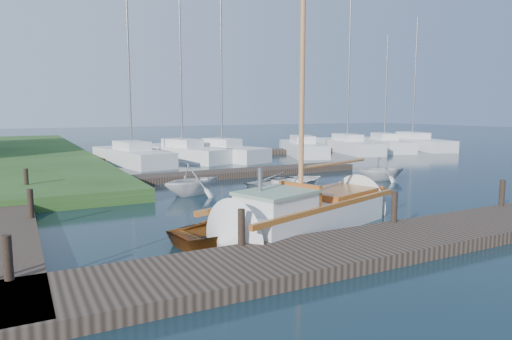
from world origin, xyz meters
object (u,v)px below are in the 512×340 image
mooring_post_5 (26,179)px  marina_boat_0 (132,155)px  tender_c (290,180)px  mooring_post_1 (241,227)px  mooring_post_3 (502,193)px  marina_boat_4 (302,147)px  marina_boat_6 (384,143)px  mooring_post_4 (31,203)px  sailboat (309,214)px  dinghy (241,223)px  tender_b (192,178)px  mooring_post_0 (8,258)px  marina_boat_1 (182,152)px  mooring_post_2 (394,207)px  marina_boat_5 (347,144)px  marina_boat_2 (222,151)px  marina_boat_7 (412,142)px  tender_d (382,167)px

mooring_post_5 → marina_boat_0: size_ratio=0.07×
tender_c → marina_boat_0: (-3.73, 11.97, 0.19)m
mooring_post_1 → mooring_post_3: same height
marina_boat_4 → marina_boat_6: 7.97m
mooring_post_4 → sailboat: bearing=-26.3°
tender_c → marina_boat_6: 20.81m
dinghy → tender_b: tender_b is taller
sailboat → tender_c: 6.09m
mooring_post_0 → marina_boat_1: 22.01m
mooring_post_2 → sailboat: bearing=135.5°
mooring_post_2 → marina_boat_5: marina_boat_5 is taller
mooring_post_4 → sailboat: size_ratio=0.08×
mooring_post_5 → marina_boat_2: (11.77, 8.85, -0.11)m
mooring_post_0 → mooring_post_5: 10.01m
mooring_post_2 → tender_c: size_ratio=0.21×
tender_b → marina_boat_0: (0.24, 11.26, -0.08)m
tender_c → marina_boat_7: marina_boat_7 is taller
mooring_post_3 → marina_boat_4: size_ratio=0.08×
marina_boat_0 → marina_boat_7: bearing=-99.1°
mooring_post_0 → marina_boat_0: (6.41, 19.00, -0.12)m
tender_c → marina_boat_0: size_ratio=0.33×
mooring_post_3 → marina_boat_2: marina_boat_2 is taller
tender_d → marina_boat_1: marina_boat_1 is taller
mooring_post_4 → marina_boat_6: marina_boat_6 is taller
mooring_post_0 → marina_boat_1: bearing=63.5°
tender_c → mooring_post_5: bearing=61.8°
mooring_post_4 → marina_boat_5: 27.16m
mooring_post_3 → marina_boat_1: size_ratio=0.08×
marina_boat_1 → marina_boat_2: 2.59m
marina_boat_0 → marina_boat_6: size_ratio=1.26×
dinghy → marina_boat_2: size_ratio=0.30×
mooring_post_5 → marina_boat_4: size_ratio=0.08×
dinghy → marina_boat_4: (13.76, 17.87, 0.18)m
mooring_post_3 → marina_boat_1: marina_boat_1 is taller
dinghy → mooring_post_2: bearing=-120.7°
mooring_post_3 → mooring_post_4: size_ratio=1.00×
marina_boat_2 → marina_boat_4: size_ratio=1.26×
marina_boat_5 → tender_d: bearing=161.8°
tender_b → marina_boat_5: (17.20, 11.91, -0.08)m
mooring_post_5 → dinghy: bearing=-61.1°
mooring_post_5 → tender_c: 10.09m
mooring_post_1 → marina_boat_1: marina_boat_1 is taller
dinghy → marina_boat_2: 18.76m
sailboat → marina_boat_6: size_ratio=1.07×
mooring_post_2 → marina_boat_4: (9.95, 19.35, -0.14)m
mooring_post_3 → marina_boat_5: size_ratio=0.07×
marina_boat_4 → marina_boat_6: marina_boat_4 is taller
mooring_post_4 → mooring_post_5: same height
marina_boat_1 → marina_boat_2: bearing=-128.5°
sailboat → marina_boat_2: marina_boat_2 is taller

